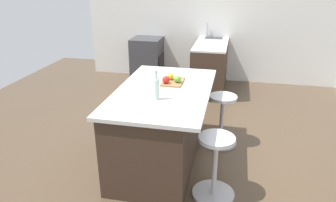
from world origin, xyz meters
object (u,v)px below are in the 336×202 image
(stool_by_window, at_px, (221,121))
(cutting_board, at_px, (173,82))
(oven_range, at_px, (147,59))
(water_bottle, at_px, (156,88))
(apple_red, at_px, (166,80))
(stool_middle, at_px, (215,169))
(apple_green, at_px, (178,79))
(kitchen_island, at_px, (160,125))
(apple_yellow, at_px, (170,76))

(stool_by_window, xyz_separation_m, cutting_board, (0.30, -0.60, 0.61))
(oven_range, bearing_deg, water_bottle, 17.59)
(cutting_board, distance_m, apple_red, 0.13)
(oven_range, distance_m, stool_by_window, 2.95)
(stool_middle, bearing_deg, apple_green, -144.92)
(apple_green, bearing_deg, apple_red, -65.07)
(stool_by_window, distance_m, water_bottle, 1.30)
(kitchen_island, xyz_separation_m, stool_by_window, (-0.55, 0.70, -0.14))
(kitchen_island, distance_m, apple_red, 0.54)
(oven_range, height_order, kitchen_island, kitchen_island)
(stool_middle, xyz_separation_m, apple_red, (-0.70, -0.66, 0.67))
(oven_range, xyz_separation_m, apple_green, (2.75, 1.16, 0.55))
(apple_red, bearing_deg, apple_yellow, 172.02)
(kitchen_island, height_order, cutting_board, cutting_board)
(cutting_board, xyz_separation_m, apple_yellow, (-0.04, -0.04, 0.05))
(oven_range, xyz_separation_m, kitchen_island, (2.96, 1.00, 0.03))
(kitchen_island, relative_size, stool_by_window, 2.56)
(stool_by_window, bearing_deg, kitchen_island, -51.81)
(kitchen_island, height_order, stool_by_window, kitchen_island)
(water_bottle, bearing_deg, oven_range, -162.41)
(kitchen_island, bearing_deg, water_bottle, 7.65)
(apple_red, xyz_separation_m, apple_yellow, (-0.15, 0.02, -0.00))
(stool_by_window, xyz_separation_m, water_bottle, (0.86, -0.66, 0.73))
(stool_middle, xyz_separation_m, cutting_board, (-0.81, -0.60, 0.61))
(cutting_board, bearing_deg, apple_yellow, -134.59)
(oven_range, xyz_separation_m, stool_by_window, (2.41, 1.70, -0.12))
(apple_red, relative_size, water_bottle, 0.28)
(apple_green, distance_m, apple_yellow, 0.14)
(apple_green, bearing_deg, apple_yellow, -129.24)
(kitchen_island, xyz_separation_m, apple_green, (-0.21, 0.17, 0.52))
(stool_middle, distance_m, apple_green, 1.14)
(stool_by_window, relative_size, apple_green, 8.16)
(kitchen_island, distance_m, apple_yellow, 0.60)
(cutting_board, distance_m, apple_yellow, 0.08)
(apple_red, xyz_separation_m, apple_green, (-0.06, 0.13, -0.00))
(apple_green, distance_m, water_bottle, 0.53)
(oven_range, bearing_deg, stool_middle, 25.77)
(kitchen_island, relative_size, water_bottle, 5.62)
(cutting_board, relative_size, apple_green, 4.27)
(kitchen_island, bearing_deg, apple_green, 141.57)
(oven_range, xyz_separation_m, apple_yellow, (2.67, 1.05, 0.55))
(apple_red, bearing_deg, stool_middle, 43.34)
(stool_middle, relative_size, apple_red, 7.88)
(cutting_board, bearing_deg, oven_range, -157.94)
(stool_middle, height_order, cutting_board, cutting_board)
(apple_yellow, bearing_deg, water_bottle, -1.75)
(oven_range, distance_m, apple_yellow, 2.92)
(oven_range, relative_size, apple_red, 10.14)
(kitchen_island, distance_m, stool_middle, 0.90)
(stool_middle, bearing_deg, stool_by_window, 180.00)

